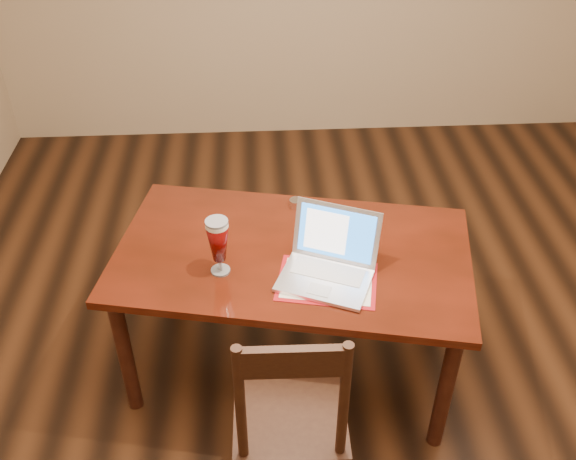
{
  "coord_description": "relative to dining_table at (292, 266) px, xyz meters",
  "views": [
    {
      "loc": [
        -0.41,
        -2.05,
        2.47
      ],
      "look_at": [
        -0.3,
        -0.02,
        0.92
      ],
      "focal_mm": 40.0,
      "sensor_mm": 36.0,
      "label": 1
    }
  ],
  "objects": [
    {
      "name": "ground",
      "position": [
        0.27,
        -0.08,
        -0.64
      ],
      "size": [
        5.0,
        5.0,
        0.0
      ],
      "primitive_type": "plane",
      "color": "black",
      "rests_on": "ground"
    },
    {
      "name": "room_shell",
      "position": [
        0.27,
        -0.08,
        1.12
      ],
      "size": [
        4.51,
        5.01,
        2.71
      ],
      "color": "tan",
      "rests_on": "ground"
    },
    {
      "name": "dining_table",
      "position": [
        0.0,
        0.0,
        0.0
      ],
      "size": [
        1.67,
        1.15,
        0.98
      ],
      "rotation": [
        0.0,
        0.0,
        -0.2
      ],
      "color": "#4B140A",
      "rests_on": "ground"
    },
    {
      "name": "dining_chair",
      "position": [
        -0.05,
        -0.67,
        -0.17
      ],
      "size": [
        0.43,
        0.41,
        1.0
      ],
      "rotation": [
        0.0,
        0.0,
        -0.02
      ],
      "color": "black",
      "rests_on": "ground"
    }
  ]
}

